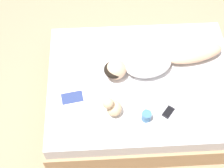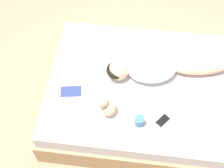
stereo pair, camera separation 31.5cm
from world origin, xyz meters
name	(u,v)px [view 1 (the left image)]	position (x,y,z in m)	size (l,w,h in m)	color
ground_plane	(139,102)	(0.00, 0.00, 0.00)	(12.00, 12.00, 0.00)	#9E8466
bed	(141,91)	(0.00, 0.00, 0.24)	(1.59, 2.03, 0.49)	tan
person	(157,61)	(0.15, -0.16, 0.58)	(0.51, 1.34, 0.21)	#DBB28E
open_magazine	(74,106)	(-0.30, 0.71, 0.49)	(0.45, 0.37, 0.01)	silver
coffee_mug	(146,116)	(-0.47, 0.02, 0.54)	(0.13, 0.09, 0.10)	teal
cell_phone	(168,112)	(-0.42, -0.21, 0.49)	(0.16, 0.15, 0.01)	black
plush_toy	(113,107)	(-0.38, 0.34, 0.59)	(0.16, 0.18, 0.23)	#D1B289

